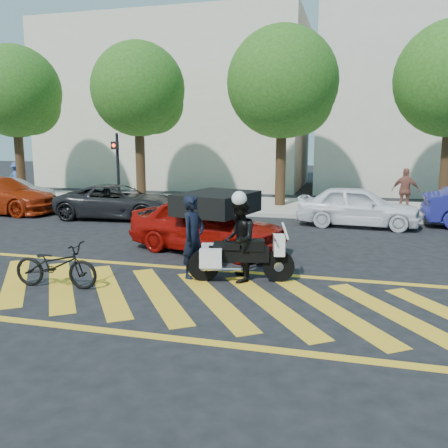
% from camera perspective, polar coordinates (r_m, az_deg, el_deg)
% --- Properties ---
extents(ground, '(90.00, 90.00, 0.00)m').
position_cam_1_polar(ground, '(9.25, -4.35, -8.69)').
color(ground, black).
rests_on(ground, ground).
extents(sidewalk, '(60.00, 5.00, 0.15)m').
position_cam_1_polar(sidewalk, '(20.67, 6.72, 2.10)').
color(sidewalk, '#9E998E').
rests_on(sidewalk, ground).
extents(crosswalk, '(12.33, 4.00, 0.01)m').
position_cam_1_polar(crosswalk, '(9.27, -4.58, -8.64)').
color(crosswalk, gold).
rests_on(crosswalk, ground).
extents(building_left, '(16.00, 8.00, 10.00)m').
position_cam_1_polar(building_left, '(31.28, -5.62, 13.94)').
color(building_left, beige).
rests_on(building_left, ground).
extents(tree_far_left, '(4.40, 4.40, 7.41)m').
position_cam_1_polar(tree_far_left, '(25.81, -23.53, 14.03)').
color(tree_far_left, black).
rests_on(tree_far_left, ground).
extents(tree_left, '(4.20, 4.20, 7.26)m').
position_cam_1_polar(tree_left, '(22.43, -9.90, 15.27)').
color(tree_left, black).
rests_on(tree_left, ground).
extents(tree_center, '(4.60, 4.60, 7.56)m').
position_cam_1_polar(tree_center, '(20.61, 7.42, 16.07)').
color(tree_center, black).
rests_on(tree_center, ground).
extents(signal_pole, '(0.28, 0.43, 3.20)m').
position_cam_1_polar(signal_pole, '(20.34, -12.73, 7.02)').
color(signal_pole, black).
rests_on(signal_pole, ground).
extents(officer_bike, '(0.60, 0.75, 1.80)m').
position_cam_1_polar(officer_bike, '(10.26, -3.72, -1.55)').
color(officer_bike, black).
rests_on(officer_bike, ground).
extents(bicycle, '(1.82, 0.74, 0.94)m').
position_cam_1_polar(bicycle, '(10.23, -19.57, -4.68)').
color(bicycle, black).
rests_on(bicycle, ground).
extents(police_motorcycle, '(2.23, 0.95, 1.00)m').
position_cam_1_polar(police_motorcycle, '(10.05, 1.87, -3.90)').
color(police_motorcycle, black).
rests_on(police_motorcycle, ground).
extents(officer_moto, '(0.85, 0.99, 1.78)m').
position_cam_1_polar(officer_moto, '(9.98, 1.81, -1.95)').
color(officer_moto, black).
rests_on(officer_moto, ground).
extents(red_convertible, '(4.55, 2.69, 1.45)m').
position_cam_1_polar(red_convertible, '(12.60, -2.07, -0.11)').
color(red_convertible, '#8F0B06').
rests_on(red_convertible, ground).
extents(parked_far_left, '(3.95, 1.63, 1.27)m').
position_cam_1_polar(parked_far_left, '(22.77, -24.48, 3.43)').
color(parked_far_left, '#93959A').
rests_on(parked_far_left, ground).
extents(parked_mid_left, '(4.74, 2.48, 1.28)m').
position_cam_1_polar(parked_mid_left, '(18.28, -12.60, 2.63)').
color(parked_mid_left, black).
rests_on(parked_mid_left, ground).
extents(parked_mid_right, '(4.19, 1.91, 1.39)m').
position_cam_1_polar(parked_mid_right, '(16.87, 15.82, 2.06)').
color(parked_mid_right, white).
rests_on(parked_mid_right, ground).
extents(pedestrian_left, '(1.10, 0.66, 1.66)m').
position_cam_1_polar(pedestrian_left, '(26.41, -23.60, 5.07)').
color(pedestrian_left, '#344E8F').
rests_on(pedestrian_left, sidewalk).
extents(pedestrian_right, '(1.06, 0.56, 1.72)m').
position_cam_1_polar(pedestrian_right, '(19.58, 20.99, 3.79)').
color(pedestrian_right, brown).
rests_on(pedestrian_right, sidewalk).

